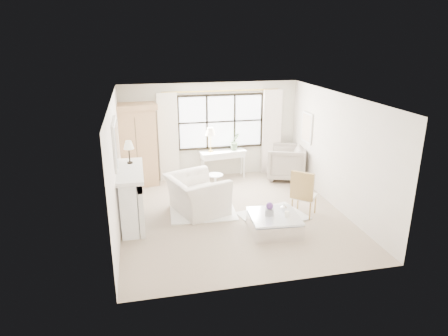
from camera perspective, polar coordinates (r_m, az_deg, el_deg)
The scene contains 32 objects.
floor at distance 9.28m, azimuth 1.24°, elevation -6.62°, with size 5.50×5.50×0.00m, color gray.
ceiling at distance 8.49m, azimuth 1.37°, elevation 10.10°, with size 5.50×5.50×0.00m, color white.
wall_back at distance 11.39m, azimuth -1.96°, elevation 5.37°, with size 5.00×5.00×0.00m, color beige.
wall_front at distance 6.32m, azimuth 7.21°, elevation -5.87°, with size 5.00×5.00×0.00m, color silver.
wall_left at distance 8.58m, azimuth -15.15°, elevation 0.26°, with size 5.50×5.50×0.00m, color white.
wall_right at distance 9.67m, azimuth 15.87°, elevation 2.25°, with size 5.50×5.50×0.00m, color beige.
window_pane at distance 11.37m, azimuth -0.46°, elevation 6.65°, with size 2.40×0.02×1.50m, color silver.
window_frame at distance 11.36m, azimuth -0.45°, elevation 6.64°, with size 2.50×0.04×1.50m, color black, non-canonical shape.
curtain_rod at distance 11.16m, azimuth -0.41°, elevation 10.96°, with size 0.04×0.04×3.30m, color #BA9740.
curtain_left at distance 11.17m, azimuth -7.94°, elevation 4.33°, with size 0.55×0.10×2.47m, color silver.
curtain_right at distance 11.77m, azimuth 6.81°, elevation 5.11°, with size 0.55×0.10×2.47m, color silver.
fireplace at distance 8.80m, azimuth -13.30°, elevation -3.98°, with size 0.58×1.66×1.26m.
mirror_frame at distance 8.44m, azimuth -15.23°, elevation 3.43°, with size 0.05×1.15×0.95m, color silver.
mirror_glass at distance 8.44m, azimuth -15.03°, elevation 3.45°, with size 0.02×1.00×0.80m, color #B5BAC1.
art_frame at distance 11.08m, azimuth 11.77°, elevation 5.68°, with size 0.04×0.62×0.82m, color silver.
art_canvas at distance 11.07m, azimuth 11.67°, elevation 5.68°, with size 0.01×0.52×0.72m, color beige.
mantel_lamp at distance 8.88m, azimuth -13.47°, elevation 3.08°, with size 0.22×0.22×0.51m.
armoire at distance 10.95m, azimuth -12.40°, elevation 3.27°, with size 1.22×0.87×2.24m.
console_table at distance 11.47m, azimuth -0.18°, elevation 0.55°, with size 1.35×0.63×0.80m.
console_lamp at distance 11.15m, azimuth -1.96°, elevation 5.12°, with size 0.28×0.28×0.69m.
orchid_plant at distance 11.38m, azimuth 1.58°, elevation 3.83°, with size 0.28×0.23×0.51m, color #4D6745.
side_table at distance 10.38m, azimuth -1.24°, elevation -1.84°, with size 0.40×0.40×0.51m.
rug_left at distance 9.35m, azimuth -3.01°, elevation -6.34°, with size 1.51×1.06×0.03m, color white.
rug_right at distance 9.24m, azimuth 6.98°, elevation -6.78°, with size 1.41×1.06×0.03m, color silver.
club_armchair at distance 9.27m, azimuth -3.89°, elevation -3.77°, with size 1.33×1.16×0.86m, color silver.
wingback_chair at distance 11.51m, azimuth 8.83°, elevation 0.81°, with size 1.02×1.05×0.96m, color gray.
french_chair at distance 9.30m, azimuth 11.30°, elevation -4.85°, with size 0.68×0.68×1.08m.
coffee_table at distance 8.50m, azimuth 7.14°, elevation -7.89°, with size 1.07×1.07×0.38m.
planter_box at distance 8.38m, azimuth 6.50°, elevation -6.26°, with size 0.18×0.18×0.13m, color gray.
planter_flowers at distance 8.33m, azimuth 6.54°, elevation -5.38°, with size 0.15×0.15×0.15m, color #532D72.
pillar_candle at distance 8.35m, azimuth 8.94°, elevation -6.52°, with size 0.09×0.09×0.12m, color white.
coffee_vase at distance 8.63m, azimuth 8.52°, elevation -5.54°, with size 0.14×0.14×0.15m, color silver.
Camera 1 is at (-1.99, -8.16, 3.95)m, focal length 32.00 mm.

